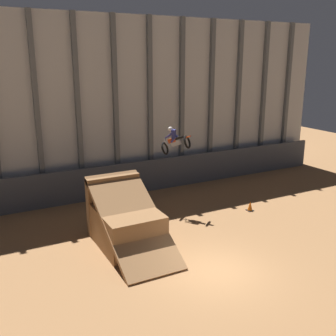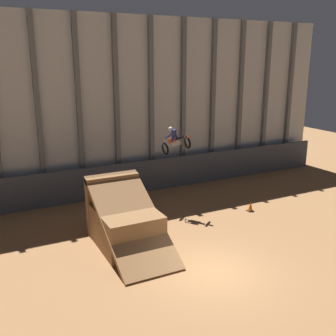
{
  "view_description": "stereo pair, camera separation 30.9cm",
  "coord_description": "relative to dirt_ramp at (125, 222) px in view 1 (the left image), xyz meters",
  "views": [
    {
      "loc": [
        -8.43,
        -11.77,
        8.37
      ],
      "look_at": [
        1.09,
        6.34,
        2.67
      ],
      "focal_mm": 42.0,
      "sensor_mm": 36.0,
      "label": 1
    },
    {
      "loc": [
        -8.15,
        -11.91,
        8.37
      ],
      "look_at": [
        1.09,
        6.34,
        2.67
      ],
      "focal_mm": 42.0,
      "sensor_mm": 36.0,
      "label": 2
    }
  ],
  "objects": [
    {
      "name": "traffic_cone_near_ramp",
      "position": [
        7.8,
        0.4,
        -0.76
      ],
      "size": [
        0.36,
        0.36,
        0.58
      ],
      "color": "black",
      "rests_on": "ground_plane"
    },
    {
      "name": "arena_back_wall",
      "position": [
        2.32,
        7.12,
        4.44
      ],
      "size": [
        32.0,
        0.4,
        10.96
      ],
      "color": "silver",
      "rests_on": "ground_plane"
    },
    {
      "name": "ground_plane",
      "position": [
        2.32,
        -4.21,
        -1.04
      ],
      "size": [
        60.0,
        60.0,
        0.0
      ],
      "primitive_type": "plane",
      "color": "#996B42"
    },
    {
      "name": "lower_barrier",
      "position": [
        2.32,
        6.31,
        -0.01
      ],
      "size": [
        31.36,
        0.2,
        2.07
      ],
      "color": "#474C56",
      "rests_on": "ground_plane"
    },
    {
      "name": "dirt_ramp",
      "position": [
        0.0,
        0.0,
        0.0
      ],
      "size": [
        2.65,
        5.36,
        3.07
      ],
      "color": "olive",
      "rests_on": "ground_plane"
    },
    {
      "name": "rider_bike_solo",
      "position": [
        4.1,
        2.62,
        2.95
      ],
      "size": [
        1.63,
        1.75,
        1.64
      ],
      "rotation": [
        -0.34,
        0.0,
        0.69
      ],
      "color": "black"
    }
  ]
}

